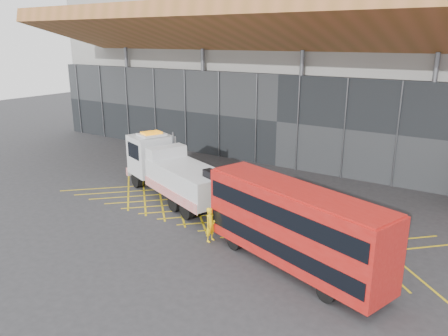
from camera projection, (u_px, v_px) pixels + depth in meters
The scene contains 6 objects.
ground_plane at pixel (177, 199), 30.90m from camera, with size 120.00×120.00×0.00m, color #2C2C2F.
road_markings at pixel (234, 213), 28.36m from camera, with size 26.36×7.16×0.01m.
construction_building at pixel (311, 59), 42.03m from camera, with size 55.00×23.97×18.00m.
recovery_truck at pixel (173, 171), 30.60m from camera, with size 12.07×6.59×4.30m.
bus_towed at pixel (294, 224), 21.03m from camera, with size 10.43×5.43×4.16m.
worker at pixel (211, 225), 24.21m from camera, with size 0.72×0.47×1.98m, color yellow.
Camera 1 is at (18.77, -22.35, 10.91)m, focal length 35.00 mm.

